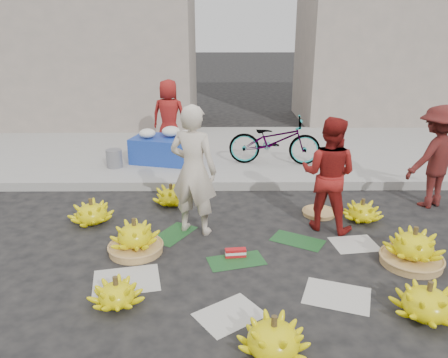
{
  "coord_description": "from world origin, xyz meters",
  "views": [
    {
      "loc": [
        -0.28,
        -4.67,
        2.61
      ],
      "look_at": [
        -0.24,
        0.69,
        0.7
      ],
      "focal_mm": 35.0,
      "sensor_mm": 36.0,
      "label": 1
    }
  ],
  "objects_px": {
    "banana_bunch_4": "(413,248)",
    "flower_table": "(164,148)",
    "bicycle": "(275,141)",
    "banana_bunch_0": "(135,238)",
    "vendor_cream": "(193,171)"
  },
  "relations": [
    {
      "from": "vendor_cream",
      "to": "bicycle",
      "type": "bearing_deg",
      "value": -97.79
    },
    {
      "from": "bicycle",
      "to": "banana_bunch_4",
      "type": "bearing_deg",
      "value": -156.01
    },
    {
      "from": "banana_bunch_0",
      "to": "bicycle",
      "type": "relative_size",
      "value": 0.4
    },
    {
      "from": "banana_bunch_4",
      "to": "flower_table",
      "type": "relative_size",
      "value": 0.59
    },
    {
      "from": "flower_table",
      "to": "vendor_cream",
      "type": "bearing_deg",
      "value": -60.55
    },
    {
      "from": "banana_bunch_4",
      "to": "vendor_cream",
      "type": "height_order",
      "value": "vendor_cream"
    },
    {
      "from": "vendor_cream",
      "to": "bicycle",
      "type": "xyz_separation_m",
      "value": [
        1.35,
        2.61,
        -0.29
      ]
    },
    {
      "from": "banana_bunch_4",
      "to": "flower_table",
      "type": "bearing_deg",
      "value": 132.09
    },
    {
      "from": "banana_bunch_0",
      "to": "flower_table",
      "type": "bearing_deg",
      "value": 90.68
    },
    {
      "from": "banana_bunch_0",
      "to": "bicycle",
      "type": "bearing_deg",
      "value": 57.29
    },
    {
      "from": "banana_bunch_4",
      "to": "bicycle",
      "type": "relative_size",
      "value": 0.45
    },
    {
      "from": "banana_bunch_0",
      "to": "banana_bunch_4",
      "type": "height_order",
      "value": "banana_bunch_4"
    },
    {
      "from": "banana_bunch_4",
      "to": "bicycle",
      "type": "bearing_deg",
      "value": 108.81
    },
    {
      "from": "banana_bunch_4",
      "to": "flower_table",
      "type": "distance_m",
      "value": 4.87
    },
    {
      "from": "flower_table",
      "to": "bicycle",
      "type": "relative_size",
      "value": 0.76
    }
  ]
}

